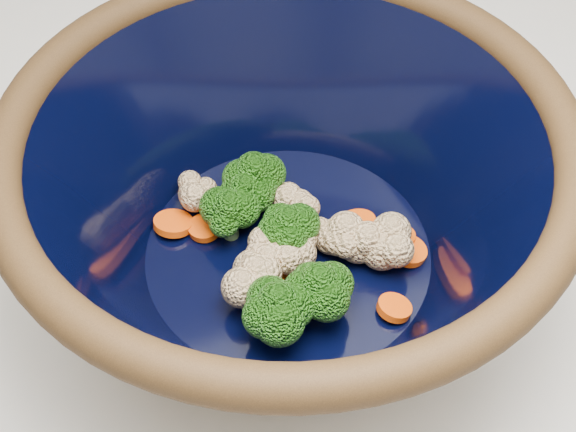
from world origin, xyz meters
The scene contains 2 objects.
mixing_bowl centered at (-0.11, 0.11, 1.00)m, with size 0.41×0.41×0.17m.
vegetable_pile centered at (-0.12, 0.10, 0.96)m, with size 0.19×0.17×0.06m.
Camera 1 is at (-0.23, -0.25, 1.43)m, focal length 50.00 mm.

